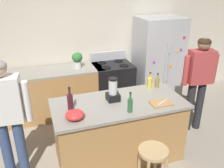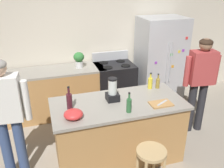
{
  "view_description": "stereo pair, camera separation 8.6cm",
  "coord_description": "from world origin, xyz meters",
  "px_view_note": "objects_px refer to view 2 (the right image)",
  "views": [
    {
      "loc": [
        -1.04,
        -2.73,
        2.51
      ],
      "look_at": [
        0.0,
        0.3,
        1.08
      ],
      "focal_mm": 38.58,
      "sensor_mm": 36.0,
      "label": 1
    },
    {
      "loc": [
        -0.96,
        -2.76,
        2.51
      ],
      "look_at": [
        0.0,
        0.3,
        1.08
      ],
      "focal_mm": 38.58,
      "sensor_mm": 36.0,
      "label": 2
    }
  ],
  "objects_px": {
    "person_by_sink_right": "(201,77)",
    "mixing_bowl": "(73,114)",
    "chef_knife": "(162,103)",
    "refrigerator": "(160,61)",
    "bottle_soda": "(150,83)",
    "stove_range": "(114,85)",
    "cutting_board": "(161,104)",
    "bottle_vinegar": "(158,83)",
    "bar_stool": "(151,160)",
    "kitchen_island": "(118,130)",
    "bottle_olive_oil": "(129,105)",
    "potted_plant": "(79,59)",
    "bottle_wine": "(69,101)",
    "person_by_island_left": "(6,111)",
    "blender_appliance": "(113,91)"
  },
  "relations": [
    {
      "from": "person_by_sink_right",
      "to": "mixing_bowl",
      "type": "bearing_deg",
      "value": -167.11
    },
    {
      "from": "chef_knife",
      "to": "mixing_bowl",
      "type": "bearing_deg",
      "value": 150.94
    },
    {
      "from": "refrigerator",
      "to": "bottle_soda",
      "type": "xyz_separation_m",
      "value": [
        -0.81,
        -1.21,
        0.12
      ]
    },
    {
      "from": "bottle_soda",
      "to": "mixing_bowl",
      "type": "relative_size",
      "value": 1.09
    },
    {
      "from": "stove_range",
      "to": "cutting_board",
      "type": "height_order",
      "value": "stove_range"
    },
    {
      "from": "bottle_vinegar",
      "to": "bottle_soda",
      "type": "xyz_separation_m",
      "value": [
        -0.12,
        0.02,
        0.01
      ]
    },
    {
      "from": "refrigerator",
      "to": "mixing_bowl",
      "type": "bearing_deg",
      "value": -140.41
    },
    {
      "from": "cutting_board",
      "to": "chef_knife",
      "type": "height_order",
      "value": "chef_knife"
    },
    {
      "from": "stove_range",
      "to": "bar_stool",
      "type": "xyz_separation_m",
      "value": [
        -0.27,
        -2.27,
        0.03
      ]
    },
    {
      "from": "mixing_bowl",
      "to": "chef_knife",
      "type": "height_order",
      "value": "mixing_bowl"
    },
    {
      "from": "kitchen_island",
      "to": "bar_stool",
      "type": "distance_m",
      "value": 0.77
    },
    {
      "from": "kitchen_island",
      "to": "refrigerator",
      "type": "height_order",
      "value": "refrigerator"
    },
    {
      "from": "person_by_sink_right",
      "to": "bottle_olive_oil",
      "type": "xyz_separation_m",
      "value": [
        -1.47,
        -0.56,
        0.03
      ]
    },
    {
      "from": "stove_range",
      "to": "person_by_sink_right",
      "type": "height_order",
      "value": "person_by_sink_right"
    },
    {
      "from": "stove_range",
      "to": "bottle_vinegar",
      "type": "bearing_deg",
      "value": -76.62
    },
    {
      "from": "potted_plant",
      "to": "bottle_soda",
      "type": "relative_size",
      "value": 1.17
    },
    {
      "from": "kitchen_island",
      "to": "person_by_sink_right",
      "type": "height_order",
      "value": "person_by_sink_right"
    },
    {
      "from": "bottle_olive_oil",
      "to": "bottle_wine",
      "type": "xyz_separation_m",
      "value": [
        -0.71,
        0.31,
        0.02
      ]
    },
    {
      "from": "person_by_island_left",
      "to": "kitchen_island",
      "type": "bearing_deg",
      "value": -2.11
    },
    {
      "from": "bottle_wine",
      "to": "refrigerator",
      "type": "bearing_deg",
      "value": 35.24
    },
    {
      "from": "person_by_island_left",
      "to": "bottle_wine",
      "type": "bearing_deg",
      "value": -1.88
    },
    {
      "from": "refrigerator",
      "to": "stove_range",
      "type": "bearing_deg",
      "value": 178.57
    },
    {
      "from": "stove_range",
      "to": "blender_appliance",
      "type": "height_order",
      "value": "blender_appliance"
    },
    {
      "from": "stove_range",
      "to": "cutting_board",
      "type": "bearing_deg",
      "value": -86.8
    },
    {
      "from": "bottle_vinegar",
      "to": "bottle_soda",
      "type": "relative_size",
      "value": 0.92
    },
    {
      "from": "bottle_olive_oil",
      "to": "cutting_board",
      "type": "relative_size",
      "value": 0.92
    },
    {
      "from": "bottle_wine",
      "to": "person_by_sink_right",
      "type": "bearing_deg",
      "value": 6.61
    },
    {
      "from": "mixing_bowl",
      "to": "bottle_vinegar",
      "type": "bearing_deg",
      "value": 19.28
    },
    {
      "from": "stove_range",
      "to": "person_by_island_left",
      "type": "height_order",
      "value": "person_by_island_left"
    },
    {
      "from": "bottle_vinegar",
      "to": "person_by_island_left",
      "type": "bearing_deg",
      "value": -174.32
    },
    {
      "from": "stove_range",
      "to": "bar_stool",
      "type": "distance_m",
      "value": 2.29
    },
    {
      "from": "kitchen_island",
      "to": "bar_stool",
      "type": "relative_size",
      "value": 2.82
    },
    {
      "from": "person_by_island_left",
      "to": "bottle_vinegar",
      "type": "bearing_deg",
      "value": 5.68
    },
    {
      "from": "potted_plant",
      "to": "bottle_vinegar",
      "type": "bearing_deg",
      "value": -52.25
    },
    {
      "from": "person_by_sink_right",
      "to": "cutting_board",
      "type": "distance_m",
      "value": 1.11
    },
    {
      "from": "chef_knife",
      "to": "kitchen_island",
      "type": "bearing_deg",
      "value": 129.03
    },
    {
      "from": "cutting_board",
      "to": "person_by_island_left",
      "type": "bearing_deg",
      "value": 171.91
    },
    {
      "from": "bar_stool",
      "to": "bottle_olive_oil",
      "type": "relative_size",
      "value": 2.36
    },
    {
      "from": "bar_stool",
      "to": "bottle_olive_oil",
      "type": "xyz_separation_m",
      "value": [
        -0.12,
        0.47,
        0.52
      ]
    },
    {
      "from": "blender_appliance",
      "to": "bottle_soda",
      "type": "bearing_deg",
      "value": 16.85
    },
    {
      "from": "person_by_sink_right",
      "to": "bar_stool",
      "type": "bearing_deg",
      "value": -142.82
    },
    {
      "from": "person_by_sink_right",
      "to": "bottle_wine",
      "type": "height_order",
      "value": "person_by_sink_right"
    },
    {
      "from": "bar_stool",
      "to": "cutting_board",
      "type": "xyz_separation_m",
      "value": [
        0.37,
        0.52,
        0.43
      ]
    },
    {
      "from": "refrigerator",
      "to": "potted_plant",
      "type": "height_order",
      "value": "refrigerator"
    },
    {
      "from": "refrigerator",
      "to": "bottle_olive_oil",
      "type": "xyz_separation_m",
      "value": [
        -1.38,
        -1.78,
        0.13
      ]
    },
    {
      "from": "potted_plant",
      "to": "bottle_soda",
      "type": "height_order",
      "value": "potted_plant"
    },
    {
      "from": "person_by_island_left",
      "to": "mixing_bowl",
      "type": "bearing_deg",
      "value": -19.09
    },
    {
      "from": "bar_stool",
      "to": "cutting_board",
      "type": "distance_m",
      "value": 0.77
    },
    {
      "from": "person_by_sink_right",
      "to": "mixing_bowl",
      "type": "height_order",
      "value": "person_by_sink_right"
    },
    {
      "from": "mixing_bowl",
      "to": "chef_knife",
      "type": "bearing_deg",
      "value": -0.46
    }
  ]
}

